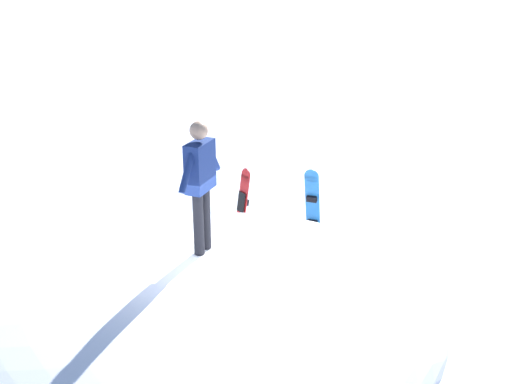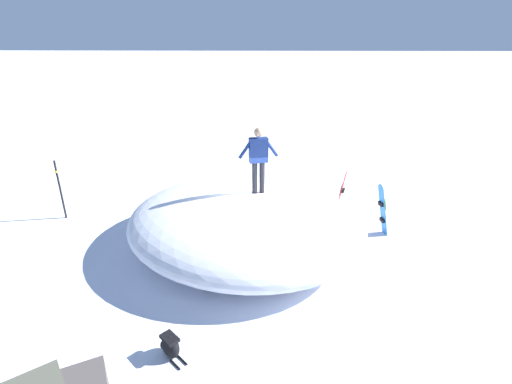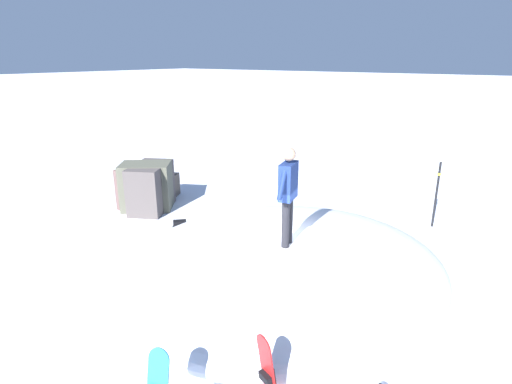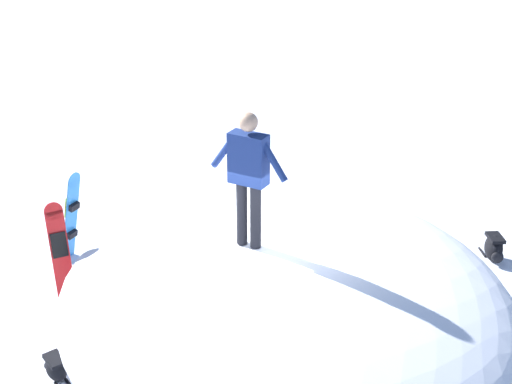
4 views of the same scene
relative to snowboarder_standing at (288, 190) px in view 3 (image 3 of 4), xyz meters
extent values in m
plane|color=white|center=(0.46, 0.21, -2.52)|extent=(240.00, 240.00, 0.00)
ellipsoid|color=white|center=(0.30, -0.35, -1.78)|extent=(8.18, 8.45, 1.48)
cylinder|color=black|center=(0.02, -0.10, -0.60)|extent=(0.14, 0.14, 0.87)
cylinder|color=black|center=(-0.02, 0.10, -0.60)|extent=(0.14, 0.14, 0.87)
cube|color=navy|center=(0.00, 0.00, 0.15)|extent=(0.33, 0.52, 0.65)
sphere|color=tan|center=(0.00, 0.00, 0.63)|extent=(0.24, 0.24, 0.24)
cylinder|color=navy|center=(0.08, -0.32, 0.21)|extent=(0.18, 0.42, 0.53)
cylinder|color=navy|center=(-0.08, 0.32, 0.21)|extent=(0.18, 0.42, 0.53)
cylinder|color=#2672BF|center=(-0.38, 3.40, -1.04)|extent=(0.28, 0.15, 0.27)
cylinder|color=red|center=(-1.25, 2.58, -0.98)|extent=(0.26, 0.14, 0.26)
cube|color=black|center=(-1.29, 2.49, -1.47)|extent=(0.23, 0.13, 0.37)
cube|color=black|center=(-1.26, 2.56, -1.47)|extent=(0.21, 0.14, 0.12)
ellipsoid|color=black|center=(4.27, -1.48, -2.29)|extent=(0.48, 0.49, 0.46)
ellipsoid|color=black|center=(4.15, -1.62, -2.36)|extent=(0.23, 0.23, 0.22)
cube|color=black|center=(4.27, -1.48, -2.10)|extent=(0.41, 0.41, 0.06)
cylinder|color=black|center=(4.49, -1.37, -2.50)|extent=(0.23, 0.24, 0.04)
cylinder|color=black|center=(4.38, -1.27, -2.50)|extent=(0.23, 0.24, 0.04)
cylinder|color=black|center=(-1.22, -6.20, -1.56)|extent=(0.06, 0.06, 1.92)
cylinder|color=yellow|center=(-1.22, -6.20, -0.94)|extent=(0.10, 0.10, 0.06)
cube|color=brown|center=(7.62, -3.47, -2.13)|extent=(1.93, 1.44, 0.78)
cube|color=#4E4745|center=(6.54, -2.50, -1.78)|extent=(1.69, 2.01, 1.48)
cube|color=brown|center=(6.99, -2.49, -1.86)|extent=(0.92, 1.56, 1.32)
cube|color=#535445|center=(6.72, -2.47, -1.77)|extent=(1.85, 1.76, 1.49)
camera|label=1|loc=(4.88, -5.41, 2.63)|focal=42.28mm
camera|label=2|loc=(9.48, 0.23, 2.97)|focal=26.64mm
camera|label=3|loc=(-3.51, 5.95, 2.20)|focal=29.32mm
camera|label=4|loc=(-5.54, -5.31, 3.29)|focal=47.92mm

